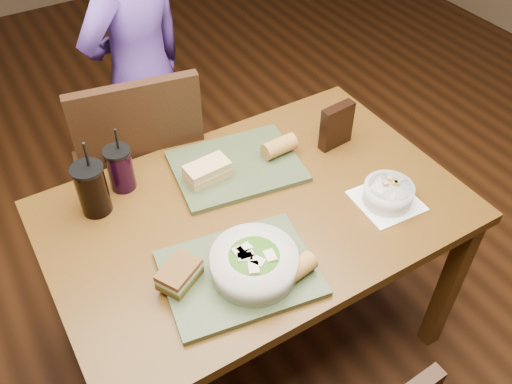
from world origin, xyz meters
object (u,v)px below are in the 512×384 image
at_px(tray_far, 237,166).
at_px(sandwich_far, 207,171).
at_px(tray_near, 240,273).
at_px(sandwich_near, 179,274).
at_px(baguette_near, 296,269).
at_px(dining_table, 256,227).
at_px(diner, 141,74).
at_px(soup_bowl, 388,193).
at_px(cup_cola, 92,189).
at_px(chip_bag, 336,126).
at_px(baguette_far, 279,146).
at_px(cup_berry, 120,169).
at_px(chair_far, 139,171).
at_px(salad_bowl, 254,263).

distance_m(tray_far, sandwich_far, 0.12).
distance_m(tray_near, sandwich_near, 0.17).
bearing_deg(baguette_near, dining_table, 80.40).
bearing_deg(tray_far, sandwich_far, -174.82).
bearing_deg(diner, dining_table, 66.82).
bearing_deg(soup_bowl, dining_table, 153.04).
bearing_deg(cup_cola, chip_bag, -8.35).
bearing_deg(chip_bag, baguette_far, 163.38).
relative_size(soup_bowl, chip_bag, 1.24).
relative_size(tray_near, sandwich_near, 2.96).
height_order(diner, cup_cola, diner).
distance_m(sandwich_far, chip_bag, 0.48).
bearing_deg(cup_berry, diner, 63.00).
bearing_deg(dining_table, soup_bowl, -26.96).
bearing_deg(baguette_far, cup_cola, 172.72).
bearing_deg(chip_bag, cup_berry, 160.96).
xyz_separation_m(dining_table, chip_bag, (0.41, 0.13, 0.17)).
distance_m(diner, cup_berry, 0.69).
height_order(chair_far, diner, diner).
relative_size(soup_bowl, sandwich_far, 1.35).
bearing_deg(sandwich_near, diner, 73.23).
height_order(sandwich_near, chip_bag, chip_bag).
xyz_separation_m(diner, sandwich_near, (-0.32, -1.07, 0.04)).
relative_size(dining_table, diner, 0.86).
bearing_deg(baguette_near, chair_far, 99.62).
relative_size(chair_far, soup_bowl, 5.03).
height_order(dining_table, cup_berry, cup_berry).
relative_size(baguette_far, cup_berry, 0.50).
relative_size(soup_bowl, cup_cola, 0.75).
distance_m(chair_far, chip_bag, 0.79).
bearing_deg(sandwich_far, salad_bowl, -99.51).
bearing_deg(soup_bowl, chair_far, 127.17).
xyz_separation_m(tray_far, sandwich_near, (-0.37, -0.34, 0.04)).
bearing_deg(baguette_near, cup_cola, 124.69).
distance_m(tray_near, soup_bowl, 0.55).
xyz_separation_m(tray_far, baguette_near, (-0.09, -0.50, 0.04)).
bearing_deg(chair_far, cup_berry, -116.45).
height_order(salad_bowl, baguette_far, salad_bowl).
bearing_deg(tray_near, chip_bag, 29.76).
height_order(baguette_near, cup_berry, cup_berry).
height_order(tray_far, sandwich_near, sandwich_near).
xyz_separation_m(diner, salad_bowl, (-0.13, -1.15, 0.05)).
height_order(dining_table, baguette_far, baguette_far).
height_order(tray_near, baguette_far, baguette_far).
height_order(salad_bowl, cup_berry, cup_berry).
bearing_deg(baguette_near, sandwich_near, 151.89).
distance_m(soup_bowl, sandwich_near, 0.71).
relative_size(dining_table, baguette_far, 10.89).
distance_m(sandwich_far, baguette_far, 0.27).
bearing_deg(chip_bag, dining_table, -167.40).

